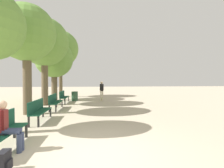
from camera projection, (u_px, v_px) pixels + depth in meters
ground_plane at (84, 157)px, 3.89m from camera, size 80.00×80.00×0.00m
bench_row_0 at (1, 129)px, 4.30m from camera, size 0.43×1.88×0.89m
bench_row_1 at (39, 109)px, 7.23m from camera, size 0.43×1.88×0.89m
bench_row_2 at (55, 101)px, 10.15m from camera, size 0.43×1.88×0.89m
bench_row_3 at (63, 96)px, 13.08m from camera, size 0.43×1.88×0.89m
tree_row_1 at (27, 34)px, 8.68m from camera, size 2.84×2.84×5.50m
tree_row_2 at (44, 43)px, 11.77m from camera, size 3.24×3.24×5.91m
tree_row_3 at (54, 59)px, 14.66m from camera, size 3.15×3.15×5.08m
tree_row_4 at (60, 49)px, 17.42m from camera, size 3.56×3.56×6.63m
person_seated at (7, 125)px, 4.15m from camera, size 0.58×0.33×1.24m
backpack at (4, 162)px, 3.25m from camera, size 0.21×0.30×0.40m
pedestrian_near at (102, 89)px, 14.58m from camera, size 0.33×0.28×1.61m
trash_bin at (75, 96)px, 14.33m from camera, size 0.51×0.51×0.76m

